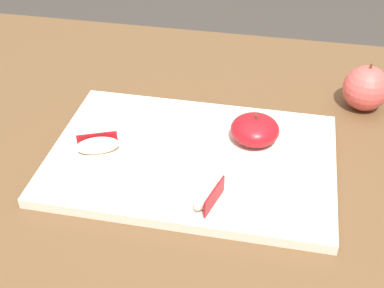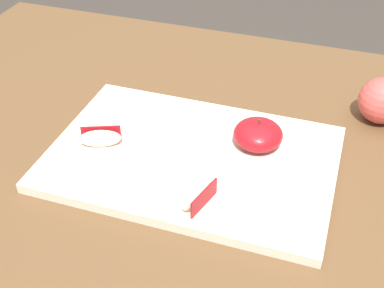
# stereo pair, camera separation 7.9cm
# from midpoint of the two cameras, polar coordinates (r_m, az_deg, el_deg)

# --- Properties ---
(dining_table) EXTENTS (1.39, 0.96, 0.76)m
(dining_table) POSITION_cam_midpoint_polar(r_m,az_deg,el_deg) (0.85, 7.50, -8.59)
(dining_table) COLOR brown
(dining_table) RESTS_ON ground_plane
(cutting_board) EXTENTS (0.44, 0.29, 0.02)m
(cutting_board) POSITION_cam_midpoint_polar(r_m,az_deg,el_deg) (0.81, 2.80, -1.69)
(cutting_board) COLOR beige
(cutting_board) RESTS_ON dining_table
(apple_half_skin_up) EXTENTS (0.08, 0.08, 0.05)m
(apple_half_skin_up) POSITION_cam_midpoint_polar(r_m,az_deg,el_deg) (0.82, 10.01, 0.93)
(apple_half_skin_up) COLOR maroon
(apple_half_skin_up) RESTS_ON cutting_board
(apple_wedge_near_knife) EXTENTS (0.04, 0.07, 0.03)m
(apple_wedge_near_knife) POSITION_cam_midpoint_polar(r_m,az_deg,el_deg) (0.71, 3.79, -5.72)
(apple_wedge_near_knife) COLOR #F4EACC
(apple_wedge_near_knife) RESTS_ON cutting_board
(apple_wedge_back) EXTENTS (0.07, 0.05, 0.03)m
(apple_wedge_back) POSITION_cam_midpoint_polar(r_m,az_deg,el_deg) (0.82, -7.32, 0.55)
(apple_wedge_back) COLOR #F4EACC
(apple_wedge_back) RESTS_ON cutting_board
(whole_apple_pink_lady) EXTENTS (0.08, 0.08, 0.09)m
(whole_apple_pink_lady) POSITION_cam_midpoint_polar(r_m,az_deg,el_deg) (0.95, 22.40, 4.35)
(whole_apple_pink_lady) COLOR #D14C47
(whole_apple_pink_lady) RESTS_ON dining_table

